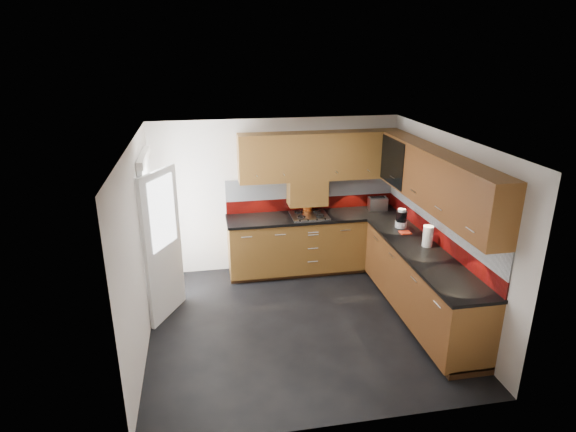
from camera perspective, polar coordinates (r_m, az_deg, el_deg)
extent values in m
cube|color=black|center=(6.43, 1.38, -12.70)|extent=(4.00, 3.80, 0.02)
cube|color=white|center=(5.51, 1.59, 9.40)|extent=(4.00, 3.80, 0.10)
cube|color=silver|center=(7.57, -1.38, 2.56)|extent=(4.00, 0.08, 2.64)
cube|color=silver|center=(4.28, 6.62, -11.98)|extent=(4.00, 0.08, 2.64)
cube|color=silver|center=(5.82, -17.62, -3.88)|extent=(0.08, 3.80, 2.64)
cube|color=silver|center=(6.53, 18.39, -1.37)|extent=(0.08, 3.80, 2.64)
cube|color=brown|center=(7.61, 3.17, -3.19)|extent=(2.70, 0.60, 0.95)
cube|color=#5D3116|center=(6.59, 15.49, -7.79)|extent=(0.60, 2.60, 0.95)
cube|color=#3E2211|center=(7.81, 3.06, -5.97)|extent=(2.70, 0.54, 0.10)
cube|color=#3E2211|center=(6.80, 15.39, -10.94)|extent=(0.54, 2.60, 0.10)
cube|color=black|center=(7.44, 3.18, -0.07)|extent=(2.72, 0.62, 0.04)
cube|color=black|center=(6.38, 15.85, -4.33)|extent=(0.62, 2.60, 0.04)
cube|color=#680C09|center=(7.68, 2.75, 1.52)|extent=(2.70, 0.02, 0.20)
cube|color=silver|center=(7.60, 2.79, 3.46)|extent=(2.70, 0.02, 0.34)
cube|color=#680C09|center=(6.72, 17.06, -2.08)|extent=(0.02, 3.20, 0.20)
cube|color=silver|center=(6.63, 17.30, 0.09)|extent=(0.02, 3.20, 0.34)
cube|color=brown|center=(7.34, 3.89, 7.13)|extent=(2.50, 0.33, 0.72)
cube|color=#5D3116|center=(6.27, 17.22, 4.07)|extent=(0.33, 2.87, 0.72)
cube|color=silver|center=(7.19, 3.03, 5.16)|extent=(1.80, 0.01, 0.16)
cube|color=silver|center=(6.22, 15.72, 2.07)|extent=(0.01, 2.00, 0.16)
cube|color=brown|center=(7.44, 2.30, 2.87)|extent=(0.60, 0.33, 0.40)
cube|color=black|center=(7.10, 12.21, 6.30)|extent=(0.01, 0.80, 0.66)
cube|color=#FFD18C|center=(7.23, 14.49, 6.34)|extent=(0.01, 0.76, 0.64)
cube|color=black|center=(7.17, 13.51, 6.48)|extent=(0.29, 0.76, 0.01)
cylinder|color=black|center=(6.92, 14.40, 6.80)|extent=(0.07, 0.07, 0.16)
cylinder|color=black|center=(7.06, 13.90, 7.08)|extent=(0.07, 0.07, 0.16)
cylinder|color=white|center=(7.19, 13.42, 7.35)|extent=(0.07, 0.07, 0.16)
cylinder|color=black|center=(7.32, 12.96, 7.61)|extent=(0.07, 0.07, 0.16)
cube|color=white|center=(6.70, -15.96, -2.21)|extent=(0.06, 0.95, 2.04)
cube|color=white|center=(6.37, -14.59, -3.45)|extent=(0.42, 0.73, 1.98)
cube|color=white|center=(6.21, -14.66, 0.39)|extent=(0.28, 0.50, 0.90)
cube|color=silver|center=(7.40, 2.52, 0.08)|extent=(0.56, 0.48, 0.02)
torus|color=black|center=(7.25, 1.61, -0.11)|extent=(0.13, 0.13, 0.02)
torus|color=black|center=(7.32, 3.84, 0.03)|extent=(0.13, 0.13, 0.02)
torus|color=black|center=(7.47, 1.24, 0.49)|extent=(0.13, 0.13, 0.02)
torus|color=black|center=(7.53, 3.41, 0.62)|extent=(0.13, 0.13, 0.02)
cube|color=black|center=(7.18, 2.94, -0.46)|extent=(0.43, 0.04, 0.02)
cylinder|color=#C94E12|center=(7.58, 2.32, 1.13)|extent=(0.13, 0.13, 0.16)
cylinder|color=brown|center=(7.54, 2.32, 2.60)|extent=(0.06, 0.02, 0.32)
cylinder|color=brown|center=(7.54, 2.39, 2.52)|extent=(0.05, 0.04, 0.30)
cylinder|color=brown|center=(7.54, 2.27, 2.67)|extent=(0.06, 0.03, 0.34)
cylinder|color=brown|center=(7.54, 2.45, 2.43)|extent=(0.04, 0.05, 0.28)
cylinder|color=brown|center=(7.53, 2.20, 2.54)|extent=(0.05, 0.05, 0.31)
cube|color=silver|center=(7.78, 10.58, 1.45)|extent=(0.30, 0.20, 0.20)
cube|color=black|center=(7.75, 10.63, 2.19)|extent=(0.22, 0.04, 0.01)
cube|color=black|center=(7.79, 10.52, 2.28)|extent=(0.22, 0.04, 0.01)
cylinder|color=white|center=(7.12, 13.23, -0.95)|extent=(0.17, 0.17, 0.09)
cylinder|color=black|center=(7.08, 13.31, -0.04)|extent=(0.16, 0.16, 0.15)
cylinder|color=white|center=(7.05, 13.37, 0.66)|extent=(0.11, 0.11, 0.04)
cylinder|color=white|center=(6.52, 16.24, -2.31)|extent=(0.18, 0.18, 0.28)
cube|color=#F7391B|center=(6.93, 13.71, -1.91)|extent=(0.16, 0.14, 0.02)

